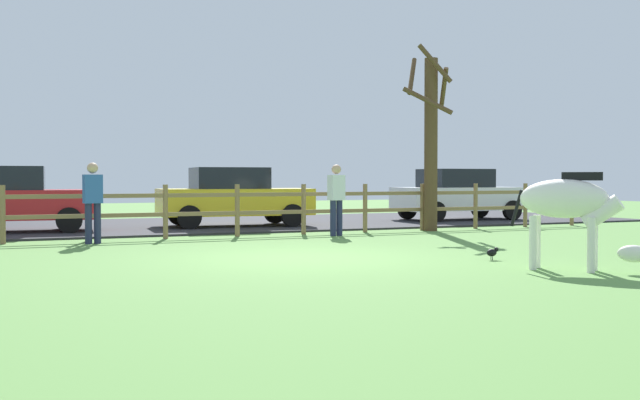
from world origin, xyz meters
The scene contains 11 objects.
ground_plane centered at (0.00, 0.00, 0.00)m, with size 60.00×60.00×0.00m, color #5B8C42.
parking_asphalt centered at (0.00, 9.30, 0.03)m, with size 28.00×7.40×0.05m, color #2D2D33.
paddock_fence centered at (-0.31, 5.00, 0.67)m, with size 21.49×0.11×1.19m.
bare_tree centered at (5.52, 4.75, 2.36)m, with size 1.38×1.64×4.63m.
zebra centered at (2.80, -3.11, 0.93)m, with size 1.38×1.61×1.41m.
crow_on_grass centered at (2.67, -1.52, 0.13)m, with size 0.21×0.10×0.20m.
parked_car_yellow centered at (1.36, 7.89, 0.84)m, with size 4.14×2.18×1.56m.
parked_car_white centered at (8.68, 8.07, 0.84)m, with size 4.05×1.98×1.56m.
parked_car_red centered at (-4.21, 8.01, 0.84)m, with size 4.16×2.22×1.56m.
visitor_left_of_tree centered at (2.65, 4.24, 0.91)m, with size 0.39×0.28×1.64m.
visitor_right_of_tree centered at (-2.76, 4.34, 0.91)m, with size 0.38×0.26×1.64m.
Camera 1 is at (-4.98, -11.54, 1.32)m, focal length 42.86 mm.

